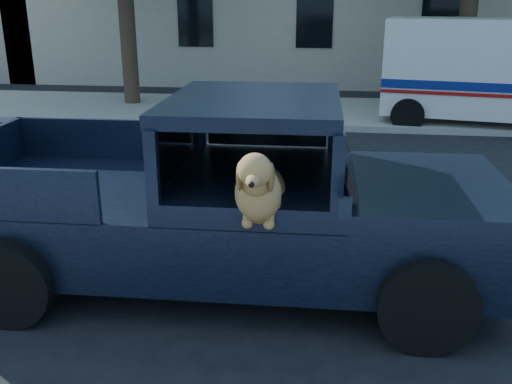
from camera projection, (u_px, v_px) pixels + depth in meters
ground at (188, 260)px, 6.90m from camera, size 120.00×120.00×0.00m
far_sidewalk at (270, 111)px, 15.50m from camera, size 60.00×4.00×0.15m
lane_stripes at (348, 181)px, 9.84m from camera, size 21.60×0.14×0.01m
pickup_truck at (220, 222)px, 6.20m from camera, size 5.82×2.99×2.06m
mail_truck at (479, 81)px, 13.66m from camera, size 4.95×3.05×2.54m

